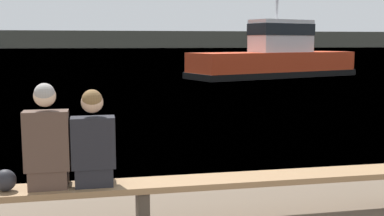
{
  "coord_description": "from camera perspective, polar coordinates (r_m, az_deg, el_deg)",
  "views": [
    {
      "loc": [
        -1.2,
        -1.33,
        1.95
      ],
      "look_at": [
        0.4,
        6.56,
        0.83
      ],
      "focal_mm": 45.0,
      "sensor_mm": 36.0,
      "label": 1
    }
  ],
  "objects": [
    {
      "name": "water_surface",
      "position": [
        126.06,
        -11.0,
        6.88
      ],
      "size": [
        240.0,
        240.0,
        0.0
      ],
      "primitive_type": "plane",
      "color": "#5684A3",
      "rests_on": "ground"
    },
    {
      "name": "far_shoreline",
      "position": [
        147.28,
        -11.11,
        7.98
      ],
      "size": [
        600.0,
        12.0,
        4.97
      ],
      "primitive_type": "cube",
      "color": "#4C4C42",
      "rests_on": "ground"
    },
    {
      "name": "person_right",
      "position": [
        5.0,
        -11.62,
        -4.16
      ],
      "size": [
        0.44,
        0.39,
        1.0
      ],
      "color": "black",
      "rests_on": "bench_main"
    },
    {
      "name": "tugboat_red",
      "position": [
        27.07,
        9.84,
        5.76
      ],
      "size": [
        10.34,
        5.85,
        6.09
      ],
      "rotation": [
        0.0,
        0.0,
        1.9
      ],
      "color": "red",
      "rests_on": "water_surface"
    },
    {
      "name": "bench_main",
      "position": [
        5.15,
        -5.92,
        -9.69
      ],
      "size": [
        6.83,
        0.42,
        0.48
      ],
      "color": "#8E6B47",
      "rests_on": "ground"
    },
    {
      "name": "person_left",
      "position": [
        5.02,
        -16.82,
        -3.94
      ],
      "size": [
        0.44,
        0.39,
        1.07
      ],
      "color": "#4C382D",
      "rests_on": "bench_main"
    },
    {
      "name": "shopping_bag",
      "position": [
        5.14,
        -21.28,
        -7.99
      ],
      "size": [
        0.22,
        0.17,
        0.22
      ],
      "color": "#232328",
      "rests_on": "bench_main"
    }
  ]
}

